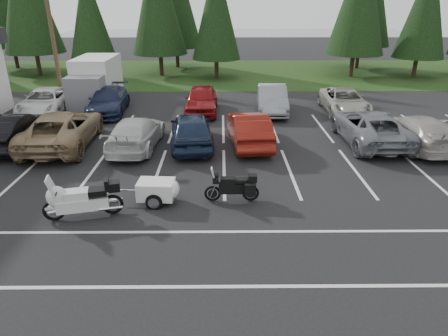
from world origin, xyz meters
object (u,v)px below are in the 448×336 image
box_truck (94,82)px  car_near_3 (136,133)px  car_near_4 (192,129)px  car_far_2 (202,100)px  adventure_motorcycle (232,184)px  car_far_1 (108,101)px  car_far_4 (344,101)px  touring_motorcycle (82,196)px  car_near_5 (249,129)px  cargo_trailer (156,192)px  car_near_7 (416,131)px  car_far_0 (45,101)px  car_far_3 (272,99)px  car_near_2 (62,129)px  utility_pole (52,30)px  car_near_1 (12,130)px  car_near_6 (370,127)px

box_truck → car_near_3: box_truck is taller
car_near_4 → car_far_2: (0.21, 6.00, -0.01)m
car_far_2 → adventure_motorcycle: car_far_2 is taller
car_near_3 → adventure_motorcycle: size_ratio=2.36×
car_far_1 → car_near_4: bearing=-51.5°
box_truck → car_near_4: size_ratio=1.17×
car_near_3 → car_far_4: bearing=-148.8°
car_far_2 → touring_motorcycle: (-3.24, -12.74, -0.04)m
car_near_5 → cargo_trailer: car_near_5 is taller
car_near_7 → adventure_motorcycle: size_ratio=2.44×
car_near_4 → car_far_2: car_near_4 is taller
car_near_5 → car_near_4: bearing=-0.8°
car_far_0 → adventure_motorcycle: 16.02m
car_near_3 → car_far_3: (7.12, 6.29, 0.08)m
car_near_2 → touring_motorcycle: 7.50m
car_far_4 → utility_pole: bearing=175.1°
car_near_5 → car_far_0: (-12.03, 5.75, -0.07)m
car_near_1 → touring_motorcycle: (5.45, -6.75, -0.04)m
car_far_1 → utility_pole: bearing=148.1°
utility_pole → adventure_motorcycle: 17.71m
car_near_2 → car_far_2: size_ratio=1.27×
car_far_0 → car_far_4: (18.25, -0.02, -0.01)m
utility_pole → car_far_2: 10.15m
car_far_2 → car_far_3: car_far_2 is taller
car_near_1 → cargo_trailer: car_near_1 is taller
car_far_2 → cargo_trailer: 11.81m
car_near_7 → car_far_1: bearing=-25.8°
car_near_2 → car_far_4: car_near_2 is taller
utility_pole → cargo_trailer: 16.41m
car_near_7 → touring_motorcycle: size_ratio=1.87×
car_near_1 → car_far_2: (8.69, 5.99, 0.01)m
utility_pole → touring_motorcycle: size_ratio=3.26×
car_near_3 → car_near_4: bearing=-171.9°
car_far_2 → touring_motorcycle: car_far_2 is taller
car_far_2 → cargo_trailer: size_ratio=2.64×
car_near_2 → car_far_2: (6.33, 5.91, -0.03)m
car_near_4 → car_far_4: (8.96, 5.91, -0.11)m
box_truck → cargo_trailer: size_ratio=3.13×
car_far_2 → car_near_7: bearing=-30.1°
car_near_1 → car_far_1: car_near_1 is taller
car_near_5 → car_near_3: bearing=-0.3°
car_near_6 → car_far_4: bearing=-94.7°
car_far_4 → car_far_0: bearing=-178.9°
box_truck → car_far_3: (11.52, -2.26, -0.65)m
car_far_3 → car_far_4: 4.42m
car_far_1 → touring_motorcycle: size_ratio=1.85×
car_near_2 → car_far_1: bearing=-98.7°
car_near_5 → car_near_6: car_near_5 is taller
utility_pole → cargo_trailer: utility_pole is taller
utility_pole → car_far_1: size_ratio=1.76×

